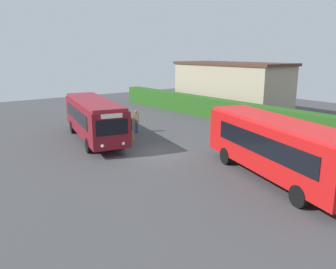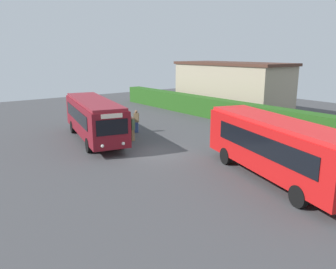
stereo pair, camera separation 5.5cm
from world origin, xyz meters
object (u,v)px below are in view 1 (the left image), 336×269
bus_maroon (94,117)px  bus_red (276,145)px  person_center (132,128)px  person_left (136,121)px

bus_maroon → bus_red: 13.90m
bus_maroon → bus_red: bearing=28.9°
bus_maroon → person_center: (1.90, 2.18, -0.80)m
bus_maroon → bus_red: bus_red is taller
bus_red → person_center: (-11.43, -1.74, -0.85)m
bus_maroon → person_left: (-0.30, 3.92, -0.80)m
bus_maroon → person_center: bus_maroon is taller
bus_red → bus_maroon: bearing=33.3°
bus_maroon → person_center: bearing=61.4°
bus_red → person_center: 11.60m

